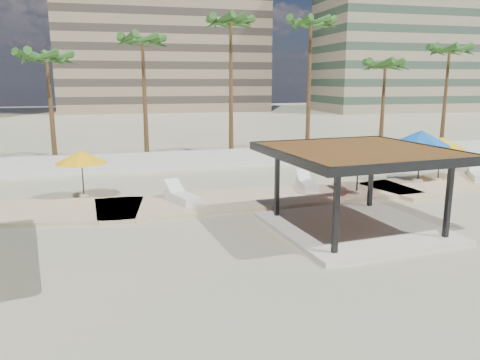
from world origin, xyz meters
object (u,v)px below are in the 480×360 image
object	(u,v)px
lounger_a	(182,197)
lounger_b	(307,184)
umbrella_c	(359,148)
lounger_c	(473,170)
pavilion_central	(357,182)
lounger_d	(477,175)

from	to	relation	value
lounger_a	lounger_b	world-z (taller)	lounger_a
umbrella_c	lounger_b	size ratio (longest dim) A/B	1.70
lounger_c	lounger_a	bearing A→B (deg)	84.81
pavilion_central	lounger_c	world-z (taller)	pavilion_central
lounger_c	umbrella_c	bearing A→B (deg)	94.70
umbrella_c	lounger_a	size ratio (longest dim) A/B	1.57
lounger_b	lounger_d	distance (m)	10.43
lounger_c	lounger_d	xyz separation A→B (m)	(-0.92, -1.45, -0.02)
lounger_a	lounger_c	world-z (taller)	lounger_c
pavilion_central	umbrella_c	world-z (taller)	pavilion_central
umbrella_c	lounger_d	world-z (taller)	umbrella_c
pavilion_central	lounger_a	world-z (taller)	pavilion_central
umbrella_c	lounger_d	xyz separation A→B (m)	(8.44, 1.46, -2.11)
pavilion_central	lounger_c	bearing A→B (deg)	27.19
pavilion_central	umbrella_c	bearing A→B (deg)	55.47
lounger_c	lounger_b	bearing A→B (deg)	83.61
umbrella_c	lounger_d	bearing A→B (deg)	9.79
lounger_a	umbrella_c	bearing A→B (deg)	-112.74
lounger_a	lounger_b	bearing A→B (deg)	-99.68
lounger_a	lounger_c	xyz separation A→B (m)	(18.11, 2.33, 0.00)
umbrella_c	lounger_a	xyz separation A→B (m)	(-8.75, 0.57, -2.10)
pavilion_central	lounger_b	xyz separation A→B (m)	(0.69, 6.53, -1.55)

